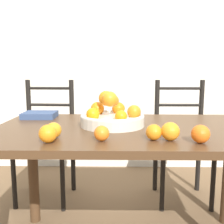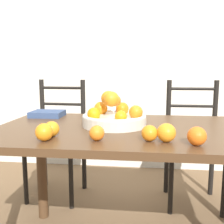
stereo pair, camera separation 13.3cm
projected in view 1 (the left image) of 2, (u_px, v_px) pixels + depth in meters
The scene contains 12 objects.
wall_back at pixel (126, 48), 2.77m from camera, with size 8.00×0.06×2.60m.
dining_table at pixel (134, 147), 1.42m from camera, with size 1.51×0.85×0.76m.
fruit_bowl at pixel (112, 116), 1.44m from camera, with size 0.35×0.35×0.19m.
orange_loose_0 at pixel (54, 130), 1.18m from camera, with size 0.07×0.07×0.07m.
orange_loose_1 at pixel (102, 133), 1.13m from camera, with size 0.07×0.07×0.07m.
orange_loose_2 at pixel (154, 132), 1.14m from camera, with size 0.07×0.07×0.07m.
orange_loose_3 at pixel (170, 131), 1.13m from camera, with size 0.08×0.08×0.08m.
orange_loose_4 at pixel (48, 134), 1.10m from camera, with size 0.08×0.08×0.08m.
orange_loose_5 at pixel (201, 134), 1.09m from camera, with size 0.08×0.08×0.08m.
chair_left at pixel (46, 142), 2.17m from camera, with size 0.44×0.42×0.99m.
chair_right at pixel (182, 142), 2.16m from camera, with size 0.42×0.40×0.99m.
book_stack at pixel (40, 115), 1.69m from camera, with size 0.21×0.17×0.04m.
Camera 1 is at (-0.10, -1.38, 1.06)m, focal length 42.00 mm.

